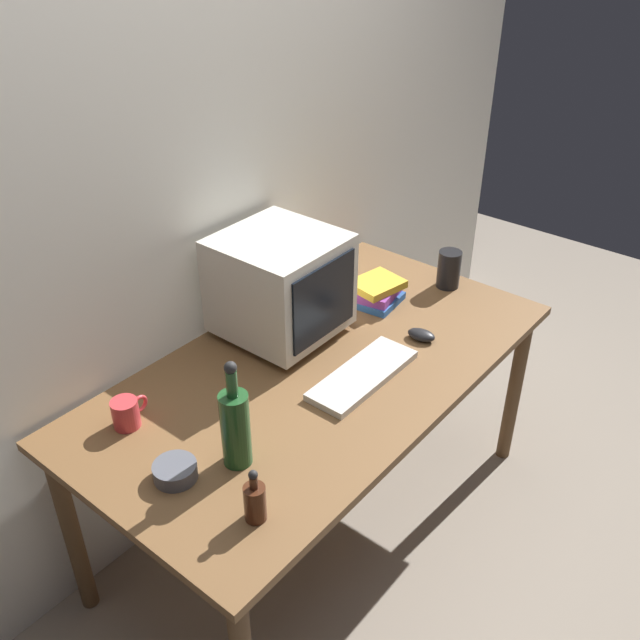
# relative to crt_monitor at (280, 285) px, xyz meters

# --- Properties ---
(ground_plane) EXTENTS (6.00, 6.00, 0.00)m
(ground_plane) POSITION_rel_crt_monitor_xyz_m (-0.07, -0.23, -0.93)
(ground_plane) COLOR gray
(back_wall) EXTENTS (4.00, 0.08, 2.50)m
(back_wall) POSITION_rel_crt_monitor_xyz_m (-0.07, 0.27, 0.32)
(back_wall) COLOR silver
(back_wall) RESTS_ON ground
(desk) EXTENTS (1.68, 0.88, 0.74)m
(desk) POSITION_rel_crt_monitor_xyz_m (-0.07, -0.23, -0.27)
(desk) COLOR brown
(desk) RESTS_ON ground
(crt_monitor) EXTENTS (0.38, 0.39, 0.37)m
(crt_monitor) POSITION_rel_crt_monitor_xyz_m (0.00, 0.00, 0.00)
(crt_monitor) COLOR beige
(crt_monitor) RESTS_ON desk
(keyboard) EXTENTS (0.42, 0.15, 0.02)m
(keyboard) POSITION_rel_crt_monitor_xyz_m (-0.04, -0.38, -0.18)
(keyboard) COLOR beige
(keyboard) RESTS_ON desk
(computer_mouse) EXTENTS (0.07, 0.11, 0.04)m
(computer_mouse) POSITION_rel_crt_monitor_xyz_m (0.28, -0.41, -0.17)
(computer_mouse) COLOR black
(computer_mouse) RESTS_ON desk
(bottle_tall) EXTENTS (0.08, 0.08, 0.34)m
(bottle_tall) POSITION_rel_crt_monitor_xyz_m (-0.56, -0.34, -0.07)
(bottle_tall) COLOR #1E4C23
(bottle_tall) RESTS_ON desk
(bottle_short) EXTENTS (0.06, 0.06, 0.16)m
(bottle_short) POSITION_rel_crt_monitor_xyz_m (-0.68, -0.52, -0.13)
(bottle_short) COLOR #472314
(bottle_short) RESTS_ON desk
(book_stack) EXTENTS (0.20, 0.19, 0.09)m
(book_stack) POSITION_rel_crt_monitor_xyz_m (0.38, -0.14, -0.15)
(book_stack) COLOR #28569E
(book_stack) RESTS_ON desk
(mug) EXTENTS (0.12, 0.08, 0.09)m
(mug) POSITION_rel_crt_monitor_xyz_m (-0.66, 0.02, -0.15)
(mug) COLOR #CC383D
(mug) RESTS_ON desk
(cd_spindle) EXTENTS (0.12, 0.12, 0.04)m
(cd_spindle) POSITION_rel_crt_monitor_xyz_m (-0.71, -0.25, -0.17)
(cd_spindle) COLOR #595B66
(cd_spindle) RESTS_ON desk
(metal_canister) EXTENTS (0.09, 0.09, 0.15)m
(metal_canister) POSITION_rel_crt_monitor_xyz_m (0.66, -0.28, -0.12)
(metal_canister) COLOR black
(metal_canister) RESTS_ON desk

